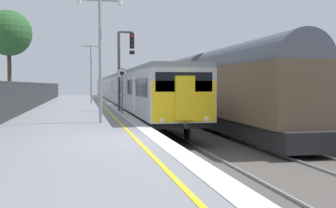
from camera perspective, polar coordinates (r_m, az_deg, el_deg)
ground at (r=13.47m, az=8.57°, el=-7.25°), size 17.40×110.00×1.21m
commuter_train_at_platform at (r=47.89m, az=-6.84°, el=2.13°), size 2.83×63.21×3.81m
freight_train_adjacent_track at (r=33.28m, az=2.33°, el=2.50°), size 2.60×38.39×4.76m
signal_gantry at (r=27.04m, az=-6.23°, el=5.87°), size 1.10×0.24×5.16m
speed_limit_sign at (r=23.86m, az=-6.37°, el=2.64°), size 0.59×0.08×2.66m
platform_lamp_mid at (r=18.83m, az=-9.35°, el=7.46°), size 2.00×0.20×5.56m
platform_lamp_far at (r=38.84m, az=-10.58°, el=4.80°), size 2.00×0.20×5.34m
background_tree_centre at (r=39.28m, az=-21.13°, el=8.96°), size 4.01×4.01×8.25m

